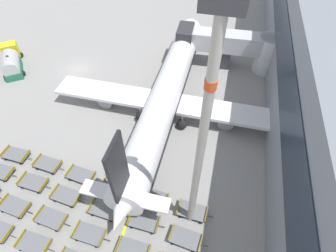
% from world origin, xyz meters
% --- Properties ---
extents(ground_plane, '(500.00, 500.00, 0.00)m').
position_xyz_m(ground_plane, '(0.00, 0.00, 0.00)').
color(ground_plane, gray).
extents(jet_bridge, '(16.99, 5.10, 5.98)m').
position_xyz_m(jet_bridge, '(25.12, 7.18, 3.59)').
color(jet_bridge, silver).
rests_on(jet_bridge, ground_plane).
extents(airplane, '(30.51, 37.88, 11.33)m').
position_xyz_m(airplane, '(16.49, -5.60, 2.83)').
color(airplane, white).
rests_on(airplane, ground_plane).
extents(fuel_tanker_primary, '(6.93, 7.96, 3.17)m').
position_xyz_m(fuel_tanker_primary, '(-10.17, -2.36, 1.34)').
color(fuel_tanker_primary, yellow).
rests_on(fuel_tanker_primary, ground_plane).
extents(baggage_dolly_row_near_col_c, '(3.70, 1.93, 0.92)m').
position_xyz_m(baggage_dolly_row_near_col_c, '(9.04, -26.35, 0.48)').
color(baggage_dolly_row_near_col_c, slate).
rests_on(baggage_dolly_row_near_col_c, ground_plane).
extents(baggage_dolly_row_mid_a_col_b, '(3.72, 2.01, 0.92)m').
position_xyz_m(baggage_dolly_row_mid_a_col_b, '(5.01, -23.56, 0.48)').
color(baggage_dolly_row_mid_a_col_b, slate).
rests_on(baggage_dolly_row_mid_a_col_b, ground_plane).
extents(baggage_dolly_row_mid_a_col_c, '(3.72, 2.02, 0.92)m').
position_xyz_m(baggage_dolly_row_mid_a_col_c, '(9.32, -23.78, 0.48)').
color(baggage_dolly_row_mid_a_col_c, slate).
rests_on(baggage_dolly_row_mid_a_col_c, ground_plane).
extents(baggage_dolly_row_mid_a_col_d, '(3.69, 1.92, 0.92)m').
position_xyz_m(baggage_dolly_row_mid_a_col_d, '(13.67, -24.27, 0.48)').
color(baggage_dolly_row_mid_a_col_d, slate).
rests_on(baggage_dolly_row_mid_a_col_d, ground_plane).
extents(baggage_dolly_row_mid_a_col_e, '(3.69, 1.92, 0.92)m').
position_xyz_m(baggage_dolly_row_mid_a_col_e, '(18.15, -24.65, 0.48)').
color(baggage_dolly_row_mid_a_col_e, slate).
rests_on(baggage_dolly_row_mid_a_col_e, ground_plane).
extents(baggage_dolly_row_mid_b_col_a, '(3.68, 1.90, 0.92)m').
position_xyz_m(baggage_dolly_row_mid_b_col_a, '(0.81, -20.31, 0.48)').
color(baggage_dolly_row_mid_b_col_a, slate).
rests_on(baggage_dolly_row_mid_b_col_a, ground_plane).
extents(baggage_dolly_row_mid_b_col_b, '(3.69, 1.92, 0.92)m').
position_xyz_m(baggage_dolly_row_mid_b_col_b, '(5.30, -20.66, 0.48)').
color(baggage_dolly_row_mid_b_col_b, slate).
rests_on(baggage_dolly_row_mid_b_col_b, ground_plane).
extents(baggage_dolly_row_mid_b_col_c, '(3.72, 2.01, 0.92)m').
position_xyz_m(baggage_dolly_row_mid_b_col_c, '(9.57, -21.23, 0.48)').
color(baggage_dolly_row_mid_b_col_c, slate).
rests_on(baggage_dolly_row_mid_b_col_c, ground_plane).
extents(baggage_dolly_row_mid_b_col_d, '(3.70, 1.96, 0.92)m').
position_xyz_m(baggage_dolly_row_mid_b_col_d, '(14.07, -21.66, 0.48)').
color(baggage_dolly_row_mid_b_col_d, slate).
rests_on(baggage_dolly_row_mid_b_col_d, ground_plane).
extents(baggage_dolly_row_mid_b_col_e, '(3.68, 1.88, 0.92)m').
position_xyz_m(baggage_dolly_row_mid_b_col_e, '(18.34, -21.86, 0.48)').
color(baggage_dolly_row_mid_b_col_e, slate).
rests_on(baggage_dolly_row_mid_b_col_e, ground_plane).
extents(baggage_dolly_row_mid_b_col_f, '(3.73, 2.03, 0.92)m').
position_xyz_m(baggage_dolly_row_mid_b_col_f, '(22.63, -22.47, 0.48)').
color(baggage_dolly_row_mid_b_col_f, slate).
rests_on(baggage_dolly_row_mid_b_col_f, ground_plane).
extents(baggage_dolly_row_far_col_a, '(3.68, 1.89, 0.92)m').
position_xyz_m(baggage_dolly_row_far_col_a, '(1.14, -17.84, 0.48)').
color(baggage_dolly_row_far_col_a, slate).
rests_on(baggage_dolly_row_far_col_a, ground_plane).
extents(baggage_dolly_row_far_col_b, '(3.72, 1.99, 0.92)m').
position_xyz_m(baggage_dolly_row_far_col_b, '(5.54, -18.14, 0.48)').
color(baggage_dolly_row_far_col_b, slate).
rests_on(baggage_dolly_row_far_col_b, ground_plane).
extents(baggage_dolly_row_far_col_c, '(3.73, 2.04, 0.92)m').
position_xyz_m(baggage_dolly_row_far_col_c, '(9.92, -18.57, 0.48)').
color(baggage_dolly_row_far_col_c, slate).
rests_on(baggage_dolly_row_far_col_c, ground_plane).
extents(baggage_dolly_row_far_col_d, '(3.74, 2.08, 0.92)m').
position_xyz_m(baggage_dolly_row_far_col_d, '(14.26, -18.80, 0.48)').
color(baggage_dolly_row_far_col_d, slate).
rests_on(baggage_dolly_row_far_col_d, ground_plane).
extents(baggage_dolly_row_far_col_e, '(3.72, 2.01, 0.92)m').
position_xyz_m(baggage_dolly_row_far_col_e, '(18.52, -19.21, 0.48)').
color(baggage_dolly_row_far_col_e, slate).
rests_on(baggage_dolly_row_far_col_e, ground_plane).
extents(baggage_dolly_row_far_col_f, '(3.70, 1.93, 0.92)m').
position_xyz_m(baggage_dolly_row_far_col_f, '(22.75, -19.70, 0.48)').
color(baggage_dolly_row_far_col_f, slate).
rests_on(baggage_dolly_row_far_col_f, ground_plane).
extents(apron_light_mast, '(2.00, 0.70, 21.99)m').
position_xyz_m(apron_light_mast, '(22.66, -20.27, 12.32)').
color(apron_light_mast, '#ADA89E').
rests_on(apron_light_mast, ground_plane).
extents(stand_guidance_stripe, '(0.31, 39.90, 0.01)m').
position_xyz_m(stand_guidance_stripe, '(16.62, -13.48, 0.00)').
color(stand_guidance_stripe, yellow).
rests_on(stand_guidance_stripe, ground_plane).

